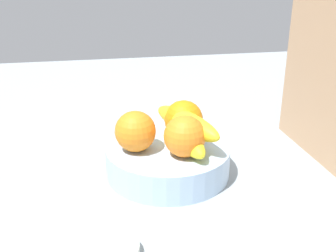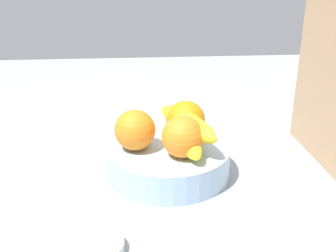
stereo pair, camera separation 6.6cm
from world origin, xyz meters
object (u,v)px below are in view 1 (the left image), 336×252
at_px(fruit_bowl, 168,160).
at_px(banana_bunch, 185,129).
at_px(orange_center, 184,120).
at_px(orange_front_left, 135,131).
at_px(orange_front_right, 185,136).
at_px(cutting_board, 328,68).
at_px(jar_lid, 112,251).

relative_size(fruit_bowl, banana_bunch, 1.24).
bearing_deg(orange_center, fruit_bowl, -45.79).
bearing_deg(fruit_bowl, banana_bunch, 90.81).
bearing_deg(fruit_bowl, orange_front_left, -86.09).
bearing_deg(orange_center, orange_front_right, -10.48).
bearing_deg(cutting_board, jar_lid, -63.62).
xyz_separation_m(orange_front_left, banana_bunch, (-0.00, 0.09, -0.00)).
xyz_separation_m(cutting_board, jar_lid, (0.23, -0.41, -0.17)).
xyz_separation_m(orange_center, jar_lid, (0.24, -0.15, -0.08)).
distance_m(orange_front_left, cutting_board, 0.37).
bearing_deg(jar_lid, cutting_board, 118.92).
bearing_deg(orange_front_left, banana_bunch, 92.86).
height_order(orange_front_left, orange_front_right, same).
xyz_separation_m(fruit_bowl, banana_bunch, (-0.00, 0.03, 0.06)).
bearing_deg(jar_lid, orange_front_right, 141.68).
distance_m(orange_front_right, banana_bunch, 0.04).
bearing_deg(jar_lid, fruit_bowl, 151.58).
xyz_separation_m(orange_front_left, jar_lid, (0.21, -0.06, -0.08)).
xyz_separation_m(orange_front_right, orange_center, (-0.07, 0.01, 0.00)).
height_order(orange_front_right, jar_lid, orange_front_right).
height_order(fruit_bowl, cutting_board, cutting_board).
xyz_separation_m(orange_center, cutting_board, (0.01, 0.27, 0.09)).
bearing_deg(orange_front_left, jar_lid, -15.04).
bearing_deg(orange_center, cutting_board, 86.79).
distance_m(orange_front_left, banana_bunch, 0.09).
bearing_deg(jar_lid, orange_center, 148.63).
height_order(orange_front_right, cutting_board, cutting_board).
height_order(orange_front_right, banana_bunch, orange_front_right).
relative_size(orange_center, jar_lid, 0.96).
xyz_separation_m(fruit_bowl, orange_center, (-0.03, 0.04, 0.06)).
relative_size(banana_bunch, jar_lid, 2.41).
distance_m(orange_front_left, orange_front_right, 0.09).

